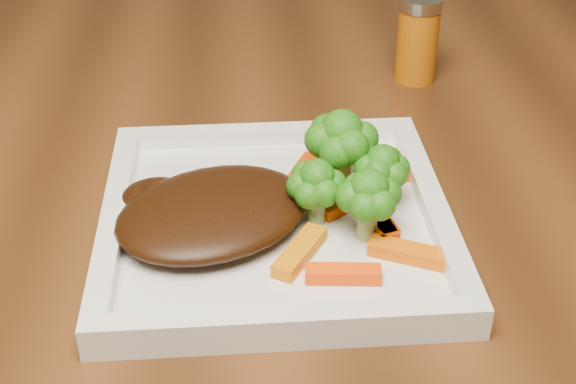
{
  "coord_description": "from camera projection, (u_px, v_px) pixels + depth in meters",
  "views": [
    {
      "loc": [
        -0.18,
        -0.73,
        1.13
      ],
      "look_at": [
        -0.14,
        -0.21,
        0.79
      ],
      "focal_mm": 50.0,
      "sensor_mm": 36.0,
      "label": 1
    }
  ],
  "objects": [
    {
      "name": "broccoli_1",
      "position": [
        382.0,
        170.0,
        0.63
      ],
      "size": [
        0.06,
        0.06,
        0.06
      ],
      "primitive_type": null,
      "rotation": [
        0.0,
        0.0,
        0.26
      ],
      "color": "#377613",
      "rests_on": "plate"
    },
    {
      "name": "spice_shaker",
      "position": [
        417.0,
        40.0,
        0.85
      ],
      "size": [
        0.06,
        0.06,
        0.09
      ],
      "primitive_type": "cylinder",
      "rotation": [
        0.0,
        0.0,
        0.34
      ],
      "color": "#A85609",
      "rests_on": "dining_table"
    },
    {
      "name": "steak",
      "position": [
        213.0,
        212.0,
        0.62
      ],
      "size": [
        0.19,
        0.18,
        0.03
      ],
      "primitive_type": "ellipsoid",
      "rotation": [
        0.0,
        0.0,
        0.49
      ],
      "color": "black",
      "rests_on": "plate"
    },
    {
      "name": "broccoli_0",
      "position": [
        341.0,
        151.0,
        0.65
      ],
      "size": [
        0.09,
        0.09,
        0.07
      ],
      "primitive_type": null,
      "rotation": [
        0.0,
        0.0,
        0.41
      ],
      "color": "#205C0F",
      "rests_on": "plate"
    },
    {
      "name": "carrot_5",
      "position": [
        376.0,
        220.0,
        0.62
      ],
      "size": [
        0.03,
        0.06,
        0.01
      ],
      "primitive_type": "cube",
      "rotation": [
        0.0,
        0.0,
        -1.34
      ],
      "color": "#F74104",
      "rests_on": "plate"
    },
    {
      "name": "broccoli_3",
      "position": [
        317.0,
        188.0,
        0.61
      ],
      "size": [
        0.07,
        0.07,
        0.06
      ],
      "primitive_type": null,
      "rotation": [
        0.0,
        0.0,
        0.41
      ],
      "color": "#2D6A11",
      "rests_on": "plate"
    },
    {
      "name": "broccoli_2",
      "position": [
        368.0,
        205.0,
        0.6
      ],
      "size": [
        0.06,
        0.06,
        0.06
      ],
      "primitive_type": null,
      "rotation": [
        0.0,
        0.0,
        0.08
      ],
      "color": "#125B0F",
      "rests_on": "plate"
    },
    {
      "name": "carrot_1",
      "position": [
        411.0,
        253.0,
        0.59
      ],
      "size": [
        0.06,
        0.04,
        0.01
      ],
      "primitive_type": "cube",
      "rotation": [
        0.0,
        0.0,
        -0.43
      ],
      "color": "#DE5D03",
      "rests_on": "plate"
    },
    {
      "name": "carrot_7",
      "position": [
        376.0,
        218.0,
        0.63
      ],
      "size": [
        0.03,
        0.06,
        0.01
      ],
      "primitive_type": "cube",
      "rotation": [
        0.0,
        0.0,
        -1.29
      ],
      "color": "#FF3704",
      "rests_on": "plate"
    },
    {
      "name": "plate",
      "position": [
        275.0,
        225.0,
        0.64
      ],
      "size": [
        0.27,
        0.27,
        0.01
      ],
      "primitive_type": "cube",
      "color": "white",
      "rests_on": "dining_table"
    },
    {
      "name": "carrot_3",
      "position": [
        390.0,
        174.0,
        0.68
      ],
      "size": [
        0.06,
        0.03,
        0.01
      ],
      "primitive_type": "cube",
      "rotation": [
        0.0,
        0.0,
        0.2
      ],
      "color": "#E65603",
      "rests_on": "plate"
    },
    {
      "name": "carrot_2",
      "position": [
        300.0,
        252.0,
        0.59
      ],
      "size": [
        0.05,
        0.06,
        0.01
      ],
      "primitive_type": "cube",
      "rotation": [
        0.0,
        0.0,
        1.02
      ],
      "color": "orange",
      "rests_on": "plate"
    },
    {
      "name": "carrot_4",
      "position": [
        301.0,
        176.0,
        0.68
      ],
      "size": [
        0.04,
        0.07,
        0.01
      ],
      "primitive_type": "cube",
      "rotation": [
        0.0,
        0.0,
        1.12
      ],
      "color": "#D43B03",
      "rests_on": "plate"
    },
    {
      "name": "carrot_0",
      "position": [
        343.0,
        274.0,
        0.57
      ],
      "size": [
        0.06,
        0.02,
        0.01
      ],
      "primitive_type": "cube",
      "rotation": [
        0.0,
        0.0,
        -0.1
      ],
      "color": "#FE4404",
      "rests_on": "plate"
    },
    {
      "name": "carrot_6",
      "position": [
        350.0,
        200.0,
        0.65
      ],
      "size": [
        0.06,
        0.05,
        0.01
      ],
      "primitive_type": "cube",
      "rotation": [
        0.0,
        0.0,
        0.61
      ],
      "color": "#DF4403",
      "rests_on": "plate"
    }
  ]
}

